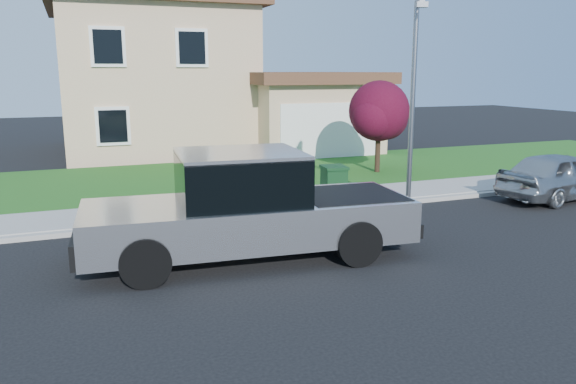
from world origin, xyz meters
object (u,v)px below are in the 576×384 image
object	(u,v)px
woman	(280,193)
trash_bin	(334,184)
sedan	(561,175)
street_lamp	(413,96)
ornamental_tree	(380,114)
pickup_truck	(248,209)

from	to	relation	value
woman	trash_bin	world-z (taller)	woman
sedan	street_lamp	distance (m)	5.62
ornamental_tree	trash_bin	distance (m)	5.77
street_lamp	woman	bearing A→B (deg)	-157.11
ornamental_tree	street_lamp	distance (m)	5.79
ornamental_tree	pickup_truck	bearing A→B (deg)	-134.58
pickup_truck	woman	world-z (taller)	pickup_truck
pickup_truck	trash_bin	world-z (taller)	pickup_truck
woman	sedan	size ratio (longest dim) A/B	0.44
street_lamp	trash_bin	bearing A→B (deg)	164.62
trash_bin	street_lamp	distance (m)	3.14
sedan	street_lamp	world-z (taller)	street_lamp
woman	trash_bin	bearing A→B (deg)	-127.53
ornamental_tree	sedan	bearing A→B (deg)	-61.43
sedan	street_lamp	xyz separation A→B (m)	(-5.10, 0.15, 2.37)
ornamental_tree	trash_bin	world-z (taller)	ornamental_tree
ornamental_tree	street_lamp	size ratio (longest dim) A/B	0.61
pickup_truck	street_lamp	distance (m)	5.78
pickup_truck	woman	bearing A→B (deg)	57.97
woman	ornamental_tree	distance (m)	8.04
trash_bin	sedan	bearing A→B (deg)	-4.31
sedan	ornamental_tree	bearing A→B (deg)	20.57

